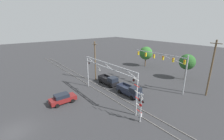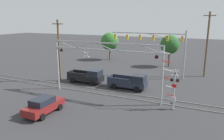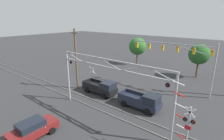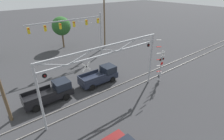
{
  "view_description": "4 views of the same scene",
  "coord_description": "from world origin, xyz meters",
  "px_view_note": "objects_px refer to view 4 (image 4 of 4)",
  "views": [
    {
      "loc": [
        19.2,
        -0.06,
        12.56
      ],
      "look_at": [
        -2.43,
        17.12,
        4.04
      ],
      "focal_mm": 24.0,
      "sensor_mm": 36.0,
      "label": 1
    },
    {
      "loc": [
        11.07,
        -7.91,
        9.04
      ],
      "look_at": [
        -0.38,
        17.14,
        2.53
      ],
      "focal_mm": 35.0,
      "sensor_mm": 36.0,
      "label": 2
    },
    {
      "loc": [
        10.65,
        1.29,
        10.31
      ],
      "look_at": [
        -1.9,
        17.02,
        4.29
      ],
      "focal_mm": 28.0,
      "sensor_mm": 36.0,
      "label": 3
    },
    {
      "loc": [
        -9.27,
        1.56,
        11.64
      ],
      "look_at": [
        0.2,
        13.61,
        3.99
      ],
      "focal_mm": 28.0,
      "sensor_mm": 36.0,
      "label": 4
    }
  ],
  "objects_px": {
    "traffic_signal_span": "(82,28)",
    "pickup_truck_following": "(51,93)",
    "background_tree_beyond_span": "(61,26)",
    "crossing_signal_mast": "(160,66)",
    "utility_pole_right": "(104,21)",
    "pickup_truck_lead": "(101,76)",
    "crossing_gantry": "(107,62)"
  },
  "relations": [
    {
      "from": "crossing_signal_mast",
      "to": "background_tree_beyond_span",
      "type": "distance_m",
      "value": 21.04
    },
    {
      "from": "crossing_gantry",
      "to": "pickup_truck_lead",
      "type": "distance_m",
      "value": 5.66
    },
    {
      "from": "crossing_signal_mast",
      "to": "pickup_truck_lead",
      "type": "distance_m",
      "value": 7.73
    },
    {
      "from": "traffic_signal_span",
      "to": "pickup_truck_lead",
      "type": "bearing_deg",
      "value": -105.12
    },
    {
      "from": "crossing_signal_mast",
      "to": "utility_pole_right",
      "type": "bearing_deg",
      "value": 81.01
    },
    {
      "from": "traffic_signal_span",
      "to": "pickup_truck_following",
      "type": "height_order",
      "value": "traffic_signal_span"
    },
    {
      "from": "crossing_gantry",
      "to": "utility_pole_right",
      "type": "height_order",
      "value": "utility_pole_right"
    },
    {
      "from": "pickup_truck_following",
      "to": "background_tree_beyond_span",
      "type": "height_order",
      "value": "background_tree_beyond_span"
    },
    {
      "from": "traffic_signal_span",
      "to": "pickup_truck_following",
      "type": "xyz_separation_m",
      "value": [
        -8.65,
        -7.97,
        -4.38
      ]
    },
    {
      "from": "crossing_gantry",
      "to": "traffic_signal_span",
      "type": "relative_size",
      "value": 1.14
    },
    {
      "from": "pickup_truck_lead",
      "to": "utility_pole_right",
      "type": "height_order",
      "value": "utility_pole_right"
    },
    {
      "from": "crossing_signal_mast",
      "to": "pickup_truck_following",
      "type": "bearing_deg",
      "value": 160.24
    },
    {
      "from": "crossing_gantry",
      "to": "utility_pole_right",
      "type": "xyz_separation_m",
      "value": [
        10.43,
        14.77,
        0.47
      ]
    },
    {
      "from": "pickup_truck_following",
      "to": "utility_pole_right",
      "type": "relative_size",
      "value": 0.51
    },
    {
      "from": "traffic_signal_span",
      "to": "background_tree_beyond_span",
      "type": "xyz_separation_m",
      "value": [
        -0.06,
        8.02,
        -1.09
      ]
    },
    {
      "from": "crossing_gantry",
      "to": "traffic_signal_span",
      "type": "bearing_deg",
      "value": 71.5
    },
    {
      "from": "traffic_signal_span",
      "to": "pickup_truck_lead",
      "type": "relative_size",
      "value": 2.37
    },
    {
      "from": "utility_pole_right",
      "to": "background_tree_beyond_span",
      "type": "xyz_separation_m",
      "value": [
        -6.52,
        5.12,
        -0.96
      ]
    },
    {
      "from": "pickup_truck_lead",
      "to": "utility_pole_right",
      "type": "bearing_deg",
      "value": 51.77
    },
    {
      "from": "crossing_signal_mast",
      "to": "pickup_truck_following",
      "type": "relative_size",
      "value": 1.14
    },
    {
      "from": "utility_pole_right",
      "to": "background_tree_beyond_span",
      "type": "bearing_deg",
      "value": 141.89
    },
    {
      "from": "pickup_truck_lead",
      "to": "background_tree_beyond_span",
      "type": "bearing_deg",
      "value": 82.5
    },
    {
      "from": "pickup_truck_lead",
      "to": "background_tree_beyond_span",
      "type": "xyz_separation_m",
      "value": [
        2.12,
        16.09,
        3.29
      ]
    },
    {
      "from": "traffic_signal_span",
      "to": "pickup_truck_following",
      "type": "relative_size",
      "value": 2.32
    },
    {
      "from": "utility_pole_right",
      "to": "pickup_truck_following",
      "type": "bearing_deg",
      "value": -144.26
    },
    {
      "from": "crossing_signal_mast",
      "to": "pickup_truck_following",
      "type": "distance_m",
      "value": 13.51
    },
    {
      "from": "pickup_truck_following",
      "to": "utility_pole_right",
      "type": "distance_m",
      "value": 19.09
    },
    {
      "from": "pickup_truck_following",
      "to": "background_tree_beyond_span",
      "type": "distance_m",
      "value": 18.44
    },
    {
      "from": "background_tree_beyond_span",
      "to": "pickup_truck_following",
      "type": "bearing_deg",
      "value": -118.23
    },
    {
      "from": "pickup_truck_lead",
      "to": "background_tree_beyond_span",
      "type": "distance_m",
      "value": 16.56
    },
    {
      "from": "crossing_signal_mast",
      "to": "pickup_truck_lead",
      "type": "xyz_separation_m",
      "value": [
        -6.2,
        4.45,
        -1.2
      ]
    },
    {
      "from": "utility_pole_right",
      "to": "crossing_gantry",
      "type": "bearing_deg",
      "value": -125.23
    }
  ]
}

